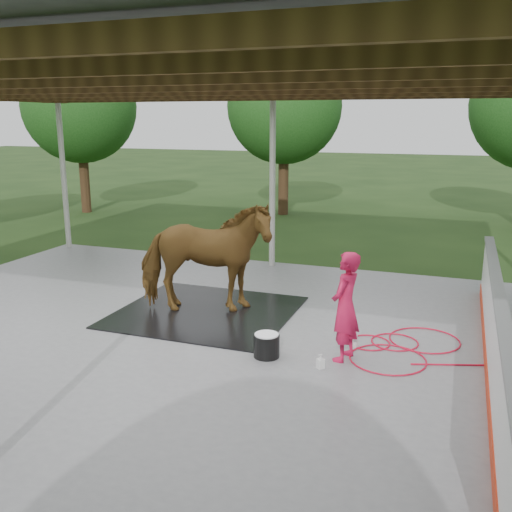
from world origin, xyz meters
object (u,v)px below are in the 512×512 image
(horse, at_px, (205,258))
(handler, at_px, (345,307))
(dasher_board, at_px, (495,341))
(wash_bucket, at_px, (267,345))

(horse, relative_size, handler, 1.47)
(dasher_board, relative_size, handler, 5.09)
(dasher_board, distance_m, wash_bucket, 3.06)
(dasher_board, xyz_separation_m, wash_bucket, (-3.02, -0.29, -0.37))
(dasher_board, bearing_deg, wash_bucket, -174.45)
(handler, distance_m, wash_bucket, 1.26)
(handler, height_order, wash_bucket, handler)
(wash_bucket, bearing_deg, handler, 15.88)
(horse, distance_m, wash_bucket, 2.33)
(handler, relative_size, wash_bucket, 4.18)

